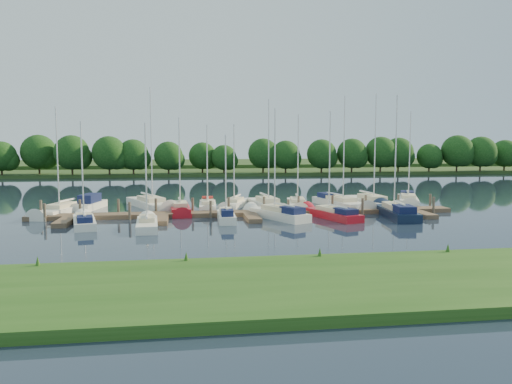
{
  "coord_description": "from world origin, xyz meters",
  "views": [
    {
      "loc": [
        -5.93,
        -38.35,
        6.95
      ],
      "look_at": [
        0.75,
        8.0,
        2.2
      ],
      "focal_mm": 35.0,
      "sensor_mm": 36.0,
      "label": 1
    }
  ],
  "objects": [
    {
      "name": "sailboat_s_5",
      "position": [
        13.43,
        5.13,
        0.34
      ],
      "size": [
        3.09,
        9.21,
        11.67
      ],
      "rotation": [
        0.0,
        0.0,
        -0.12
      ],
      "color": "black",
      "rests_on": "ground"
    },
    {
      "name": "sailboat_n_10",
      "position": [
        19.08,
        14.57,
        0.32
      ],
      "size": [
        4.53,
        8.32,
        10.65
      ],
      "rotation": [
        0.0,
        0.0,
        2.76
      ],
      "color": "white",
      "rests_on": "ground"
    },
    {
      "name": "near_bank",
      "position": [
        0.0,
        -16.0,
        0.25
      ],
      "size": [
        90.0,
        10.0,
        0.5
      ],
      "primitive_type": "cube",
      "color": "#214B15",
      "rests_on": "ground"
    },
    {
      "name": "sailboat_n_9",
      "position": [
        13.99,
        12.32,
        0.28
      ],
      "size": [
        3.1,
        9.83,
        12.42
      ],
      "rotation": [
        0.0,
        0.0,
        3.24
      ],
      "color": "white",
      "rests_on": "ground"
    },
    {
      "name": "sailboat_n_6",
      "position": [
        2.5,
        11.67,
        0.28
      ],
      "size": [
        3.05,
        9.17,
        11.66
      ],
      "rotation": [
        0.0,
        0.0,
        3.26
      ],
      "color": "white",
      "rests_on": "ground"
    },
    {
      "name": "dock",
      "position": [
        0.0,
        7.31,
        0.2
      ],
      "size": [
        40.0,
        6.0,
        0.4
      ],
      "color": "brown",
      "rests_on": "ground"
    },
    {
      "name": "ground",
      "position": [
        0.0,
        0.0,
        0.0
      ],
      "size": [
        260.0,
        260.0,
        0.0
      ],
      "primitive_type": "plane",
      "color": "#1B2837",
      "rests_on": "ground"
    },
    {
      "name": "mooring_pilings",
      "position": [
        0.0,
        8.43,
        0.6
      ],
      "size": [
        38.24,
        2.84,
        2.0
      ],
      "color": "#473D33",
      "rests_on": "ground"
    },
    {
      "name": "sailboat_n_0",
      "position": [
        -17.66,
        10.97,
        0.27
      ],
      "size": [
        3.9,
        8.36,
        10.61
      ],
      "rotation": [
        0.0,
        0.0,
        2.85
      ],
      "color": "white",
      "rests_on": "ground"
    },
    {
      "name": "sailboat_s_4",
      "position": [
        7.3,
        5.2,
        0.32
      ],
      "size": [
        3.84,
        7.91,
        10.05
      ],
      "rotation": [
        0.0,
        0.0,
        0.31
      ],
      "color": "#AF101C",
      "rests_on": "ground"
    },
    {
      "name": "sailboat_n_5",
      "position": [
        -0.67,
        13.94,
        0.27
      ],
      "size": [
        3.77,
        7.05,
        9.1
      ],
      "rotation": [
        0.0,
        0.0,
        2.77
      ],
      "color": "white",
      "rests_on": "ground"
    },
    {
      "name": "sailboat_s_2",
      "position": [
        -2.34,
        4.88,
        0.33
      ],
      "size": [
        1.55,
        5.99,
        7.94
      ],
      "rotation": [
        0.0,
        0.0,
        -0.03
      ],
      "color": "white",
      "rests_on": "ground"
    },
    {
      "name": "sailboat_n_2",
      "position": [
        -9.37,
        14.77,
        0.27
      ],
      "size": [
        5.69,
        10.16,
        12.98
      ],
      "rotation": [
        0.0,
        0.0,
        3.54
      ],
      "color": "white",
      "rests_on": "ground"
    },
    {
      "name": "sailboat_s_1",
      "position": [
        -8.95,
        2.09,
        0.27
      ],
      "size": [
        1.97,
        6.84,
        8.78
      ],
      "rotation": [
        0.0,
        0.0,
        0.06
      ],
      "color": "white",
      "rests_on": "ground"
    },
    {
      "name": "sailboat_s_3",
      "position": [
        2.37,
        5.54,
        0.34
      ],
      "size": [
        4.83,
        7.74,
        10.32
      ],
      "rotation": [
        0.0,
        0.0,
        0.47
      ],
      "color": "white",
      "rests_on": "ground"
    },
    {
      "name": "sailboat_n_8",
      "position": [
        10.57,
        12.6,
        0.32
      ],
      "size": [
        4.06,
        9.7,
        12.11
      ],
      "rotation": [
        0.0,
        0.0,
        3.37
      ],
      "color": "white",
      "rests_on": "ground"
    },
    {
      "name": "sailboat_n_3",
      "position": [
        -6.38,
        10.62,
        0.27
      ],
      "size": [
        2.11,
        7.52,
        9.62
      ],
      "rotation": [
        0.0,
        0.0,
        3.2
      ],
      "color": "#AF101C",
      "rests_on": "ground"
    },
    {
      "name": "treeline",
      "position": [
        1.13,
        62.44,
        4.06
      ],
      "size": [
        144.01,
        10.05,
        8.24
      ],
      "color": "#38281C",
      "rests_on": "ground"
    },
    {
      "name": "sailboat_n_7",
      "position": [
        5.8,
        12.43,
        0.27
      ],
      "size": [
        2.95,
        8.02,
        10.11
      ],
      "rotation": [
        0.0,
        0.0,
        2.98
      ],
      "color": "white",
      "rests_on": "ground"
    },
    {
      "name": "distant_hill",
      "position": [
        0.0,
        100.0,
        0.7
      ],
      "size": [
        220.0,
        40.0,
        1.4
      ],
      "primitive_type": "cube",
      "color": "#344E22",
      "rests_on": "ground"
    },
    {
      "name": "far_shore",
      "position": [
        0.0,
        75.0,
        0.3
      ],
      "size": [
        180.0,
        30.0,
        0.6
      ],
      "primitive_type": "cube",
      "color": "#244018",
      "rests_on": "ground"
    },
    {
      "name": "sailboat_n_4",
      "position": [
        -3.61,
        12.65,
        0.31
      ],
      "size": [
        1.91,
        7.0,
        8.95
      ],
      "rotation": [
        0.0,
        0.0,
        3.1
      ],
      "color": "white",
      "rests_on": "ground"
    },
    {
      "name": "motorboat",
      "position": [
        -15.68,
        14.41,
        0.39
      ],
      "size": [
        2.84,
        6.18,
        1.97
      ],
      "rotation": [
        0.0,
        0.0,
        2.92
      ],
      "color": "white",
      "rests_on": "ground"
    },
    {
      "name": "sailboat_s_0",
      "position": [
        -14.19,
        4.0,
        0.31
      ],
      "size": [
        2.91,
        7.07,
        8.95
      ],
      "rotation": [
        0.0,
        0.0,
        0.22
      ],
      "color": "white",
      "rests_on": "ground"
    }
  ]
}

